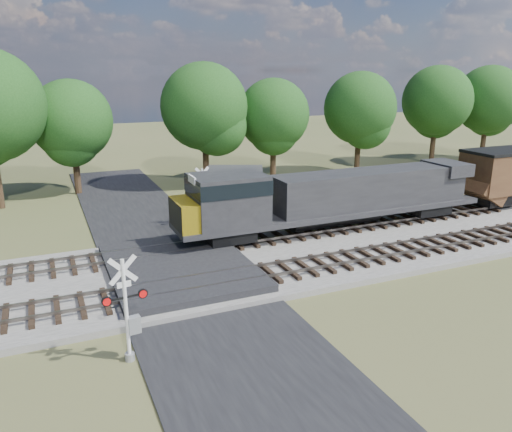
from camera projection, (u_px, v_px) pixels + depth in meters
name	position (u px, v px, depth m)	size (l,w,h in m)	color
ground	(182.00, 278.00, 25.36)	(160.00, 160.00, 0.00)	#4A532C
ballast_bed	(344.00, 246.00, 29.57)	(140.00, 10.00, 0.30)	gray
road	(182.00, 277.00, 25.35)	(7.00, 60.00, 0.08)	black
crossing_panel	(180.00, 269.00, 25.71)	(7.00, 9.00, 0.62)	#262628
track_near	(254.00, 275.00, 24.67)	(140.00, 2.60, 0.33)	black
track_far	(220.00, 244.00, 29.08)	(140.00, 2.60, 0.33)	black
crossing_signal_near	(129.00, 318.00, 17.72)	(1.63, 0.38, 4.06)	silver
crossing_signal_far	(202.00, 202.00, 33.38)	(1.63, 0.37, 4.05)	silver
equipment_shed	(235.00, 188.00, 38.11)	(5.62, 5.62, 2.91)	#49331F
treeline	(155.00, 108.00, 42.17)	(80.98, 10.32, 11.97)	black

